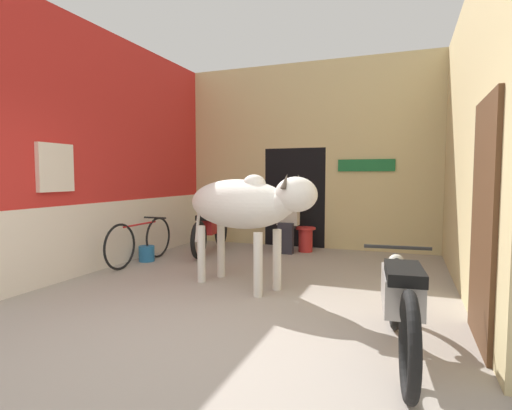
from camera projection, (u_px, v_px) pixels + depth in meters
name	position (u px, v px, depth m)	size (l,w,h in m)	color
ground_plane	(174.00, 340.00, 3.50)	(30.00, 30.00, 0.00)	#9E9389
wall_left_shopfront	(118.00, 155.00, 6.58)	(0.25, 4.93, 3.69)	red
wall_back_with_doorway	(305.00, 171.00, 8.26)	(5.03, 0.93, 3.69)	#D1BC84
wall_right_with_door	(473.00, 144.00, 4.71)	(0.22, 4.93, 3.69)	#D1BC84
cow	(244.00, 205.00, 5.10)	(2.06, 1.19, 1.48)	silver
motorcycle_near	(401.00, 300.00, 3.15)	(0.58, 1.97, 0.81)	black
motorcycle_far	(211.00, 229.00, 7.53)	(0.58, 1.96, 0.78)	black
bicycle	(141.00, 241.00, 6.59)	(0.44, 1.73, 0.73)	black
shopkeeper_seated	(288.00, 218.00, 7.48)	(0.40, 0.33, 1.26)	#282833
plastic_stool	(306.00, 239.00, 7.60)	(0.38, 0.38, 0.47)	red
bucket	(147.00, 254.00, 6.74)	(0.26, 0.26, 0.26)	#23669E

